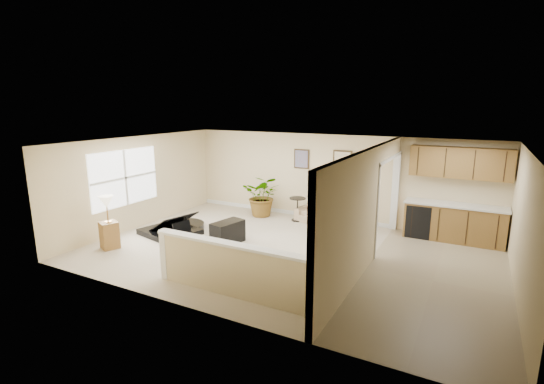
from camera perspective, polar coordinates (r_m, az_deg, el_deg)
The scene contains 20 objects.
floor at distance 9.14m, azimuth 2.09°, elevation -8.81°, with size 9.00×9.00×0.00m, color #B7A78E.
back_wall at distance 11.48m, azimuth 8.67°, elevation 2.00°, with size 9.00×0.04×2.50m, color beige.
front_wall at distance 6.31m, azimuth -9.86°, elevation -6.94°, with size 9.00×0.04×2.50m, color beige.
left_wall at distance 11.41m, azimuth -18.66°, elevation 1.40°, with size 0.04×6.00×2.50m, color beige.
right_wall at distance 8.00m, azimuth 32.72°, elevation -4.60°, with size 0.04×6.00×2.50m, color beige.
ceiling at distance 8.55m, azimuth 2.22°, elevation 6.97°, with size 9.00×6.00×0.04m, color white.
kitchen_vinyl at distance 8.39m, azimuth 22.30°, elevation -11.83°, with size 2.70×6.00×0.01m, color gray.
interior_partition at distance 8.42m, azimuth 14.03°, elevation -2.36°, with size 0.18×5.99×2.50m.
pony_half_wall at distance 7.06m, azimuth -5.61°, elevation -11.01°, with size 3.42×0.22×1.00m.
left_window at distance 11.03m, azimuth -20.55°, elevation 1.95°, with size 0.05×2.15×1.45m, color white.
wall_art_left at distance 11.72m, azimuth 4.31°, elevation 4.80°, with size 0.48×0.04×0.58m.
wall_mirror at distance 11.28m, azimuth 10.16°, elevation 4.58°, with size 0.55×0.04×0.55m.
kitchen_cabinets at distance 10.71m, azimuth 24.43°, elevation -1.87°, with size 2.36×0.65×2.33m.
piano at distance 10.68m, azimuth -14.34°, elevation -2.99°, with size 1.79×1.81×1.28m.
piano_bench at distance 9.71m, azimuth -6.43°, elevation -5.84°, with size 0.42×0.83×0.55m, color black.
loveseat at distance 11.44m, azimuth 7.64°, elevation -2.73°, with size 1.70×1.17×0.87m.
accent_table at distance 11.47m, azimuth 3.71°, elevation -2.04°, with size 0.47×0.47×0.69m.
palm_plant at distance 11.89m, azimuth -1.31°, elevation -0.58°, with size 1.36×1.25×1.27m.
small_plant at distance 10.77m, azimuth 11.86°, elevation -4.29°, with size 0.39×0.39×0.60m.
lamp_stand at distance 10.03m, azimuth -22.58°, elevation -4.61°, with size 0.49×0.49×1.27m.
Camera 1 is at (3.68, -7.67, 3.35)m, focal length 26.00 mm.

